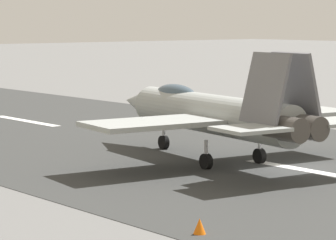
# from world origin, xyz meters

# --- Properties ---
(ground_plane) EXTENTS (400.00, 400.00, 0.00)m
(ground_plane) POSITION_xyz_m (0.00, 0.00, 0.00)
(ground_plane) COLOR slate
(runway_strip) EXTENTS (240.00, 26.00, 0.02)m
(runway_strip) POSITION_xyz_m (-0.02, 0.00, 0.01)
(runway_strip) COLOR #333433
(runway_strip) RESTS_ON ground
(fighter_jet) EXTENTS (17.01, 14.81, 5.66)m
(fighter_jet) POSITION_xyz_m (4.19, 1.57, 2.46)
(fighter_jet) COLOR #9A9F9D
(fighter_jet) RESTS_ON ground
(marker_cone_near) EXTENTS (0.44, 0.44, 0.55)m
(marker_cone_near) POSITION_xyz_m (-6.53, 11.99, 0.28)
(marker_cone_near) COLOR orange
(marker_cone_near) RESTS_ON ground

